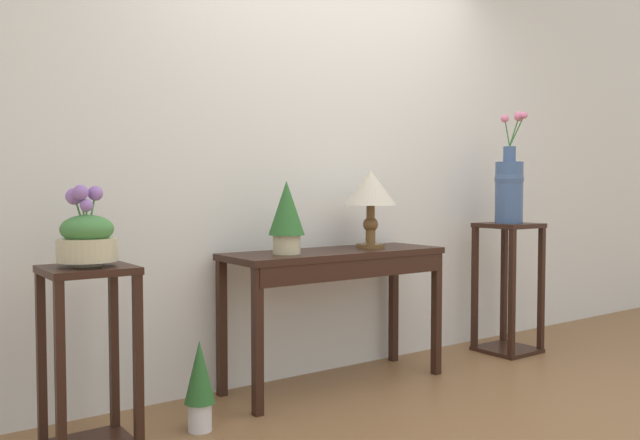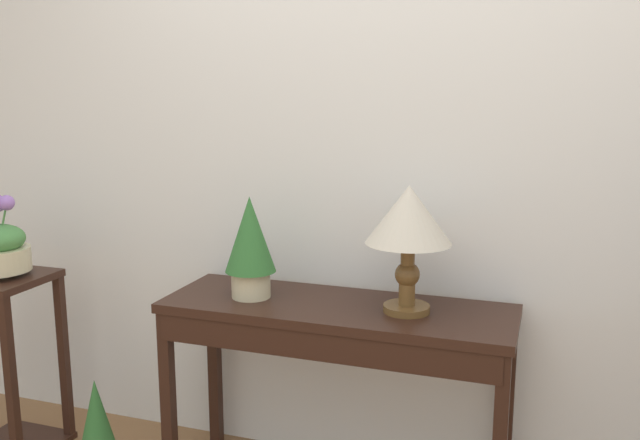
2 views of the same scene
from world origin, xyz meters
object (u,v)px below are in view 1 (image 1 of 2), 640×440
flower_vase_tall_right (509,185)px  potted_plant_on_console (287,214)px  pedestal_stand_left (89,360)px  pedestal_stand_right (508,288)px  table_lamp (371,192)px  console_table (338,269)px  potted_plant_floor (200,381)px  planter_bowl_wide_left (87,236)px

flower_vase_tall_right → potted_plant_on_console: bearing=177.9°
pedestal_stand_left → pedestal_stand_right: bearing=1.4°
table_lamp → pedestal_stand_right: 1.31m
table_lamp → pedestal_stand_right: size_ratio=0.52×
pedestal_stand_left → flower_vase_tall_right: size_ratio=1.04×
console_table → potted_plant_floor: bearing=-168.7°
table_lamp → planter_bowl_wide_left: (-1.65, -0.15, -0.18)m
console_table → potted_plant_floor: console_table is taller
planter_bowl_wide_left → flower_vase_tall_right: bearing=1.3°
planter_bowl_wide_left → table_lamp: bearing=5.2°
pedestal_stand_left → pedestal_stand_right: size_ratio=0.89×
planter_bowl_wide_left → flower_vase_tall_right: flower_vase_tall_right is taller
planter_bowl_wide_left → potted_plant_floor: planter_bowl_wide_left is taller
potted_plant_on_console → potted_plant_floor: (-0.59, -0.19, -0.74)m
pedestal_stand_right → potted_plant_floor: size_ratio=2.09×
pedestal_stand_left → planter_bowl_wide_left: planter_bowl_wide_left is taller
console_table → potted_plant_floor: size_ratio=3.07×
console_table → pedestal_stand_left: pedestal_stand_left is taller
console_table → planter_bowl_wide_left: planter_bowl_wide_left is taller
planter_bowl_wide_left → console_table: bearing=5.1°
pedestal_stand_right → planter_bowl_wide_left: bearing=-178.7°
console_table → planter_bowl_wide_left: 1.42m
table_lamp → potted_plant_on_console: size_ratio=1.17×
table_lamp → pedestal_stand_right: table_lamp is taller
console_table → potted_plant_on_console: size_ratio=3.34×
pedestal_stand_left → console_table: bearing=5.2°
pedestal_stand_left → planter_bowl_wide_left: size_ratio=2.32×
flower_vase_tall_right → potted_plant_floor: (-2.31, -0.12, -0.89)m
potted_plant_on_console → flower_vase_tall_right: (1.72, -0.06, 0.16)m
potted_plant_on_console → potted_plant_floor: potted_plant_on_console is taller
pedestal_stand_right → flower_vase_tall_right: bearing=-9.3°
console_table → table_lamp: (0.26, 0.02, 0.42)m
planter_bowl_wide_left → pedestal_stand_right: (2.78, 0.07, -0.47)m
potted_plant_on_console → pedestal_stand_right: potted_plant_on_console is taller
table_lamp → pedestal_stand_right: bearing=-4.2°
pedestal_stand_right → flower_vase_tall_right: flower_vase_tall_right is taller
console_table → flower_vase_tall_right: (1.39, -0.06, 0.47)m
console_table → flower_vase_tall_right: flower_vase_tall_right is taller
pedestal_stand_left → planter_bowl_wide_left: (-0.00, 0.00, 0.51)m
pedestal_stand_right → potted_plant_floor: bearing=-176.9°
potted_plant_on_console → planter_bowl_wide_left: 1.07m
table_lamp → console_table: bearing=-174.4°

